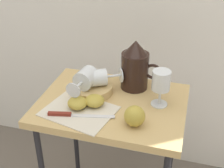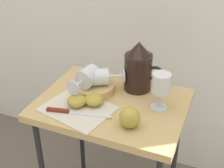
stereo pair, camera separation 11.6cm
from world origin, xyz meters
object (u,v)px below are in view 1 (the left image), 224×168
object	(u,v)px
basket_tray	(91,89)
pitcher	(135,69)
knife	(71,115)
table	(112,117)
wine_glass_upright	(161,83)
apple_half_right	(95,101)
wine_glass_tipped_far	(97,78)
apple_half_left	(77,103)
apple_whole	(135,116)
wine_glass_tipped_near	(85,79)

from	to	relation	value
basket_tray	pitcher	bearing A→B (deg)	29.22
pitcher	knife	size ratio (longest dim) A/B	0.87
pitcher	table	bearing A→B (deg)	-114.44
wine_glass_upright	apple_half_right	distance (m)	0.26
basket_tray	knife	xyz separation A→B (m)	(-0.02, -0.18, -0.01)
table	pitcher	xyz separation A→B (m)	(0.06, 0.13, 0.16)
wine_glass_tipped_far	apple_half_left	distance (m)	0.14
apple_whole	knife	bearing A→B (deg)	-176.06
wine_glass_upright	wine_glass_tipped_far	world-z (taller)	wine_glass_upright
basket_tray	wine_glass_upright	world-z (taller)	wine_glass_upright
wine_glass_tipped_near	apple_half_left	size ratio (longest dim) A/B	2.01
apple_half_right	apple_whole	size ratio (longest dim) A/B	1.00
wine_glass_tipped_near	wine_glass_tipped_far	size ratio (longest dim) A/B	0.92
wine_glass_tipped_near	apple_whole	bearing A→B (deg)	-31.25
wine_glass_tipped_far	apple_half_right	size ratio (longest dim) A/B	2.19
wine_glass_tipped_near	apple_whole	world-z (taller)	wine_glass_tipped_near
wine_glass_tipped_near	wine_glass_upright	bearing A→B (deg)	1.96
basket_tray	pitcher	distance (m)	0.20
pitcher	wine_glass_upright	world-z (taller)	pitcher
table	basket_tray	world-z (taller)	basket_tray
pitcher	wine_glass_tipped_far	bearing A→B (deg)	-148.16
pitcher	wine_glass_tipped_near	bearing A→B (deg)	-147.17
apple_half_right	basket_tray	bearing A→B (deg)	116.52
wine_glass_upright	knife	distance (m)	0.35
table	wine_glass_tipped_far	bearing A→B (deg)	147.87
basket_tray	knife	distance (m)	0.18
basket_tray	apple_whole	size ratio (longest dim) A/B	2.34
apple_half_left	knife	world-z (taller)	apple_half_left
wine_glass_upright	apple_half_left	distance (m)	0.32
wine_glass_tipped_far	knife	distance (m)	0.20
wine_glass_upright	apple_whole	distance (m)	0.17
pitcher	apple_half_left	size ratio (longest dim) A/B	2.83
apple_whole	apple_half_right	bearing A→B (deg)	157.14
basket_tray	apple_half_left	size ratio (longest dim) A/B	2.34
table	basket_tray	bearing A→B (deg)	156.71
knife	apple_half_left	bearing A→B (deg)	85.97
table	apple_half_left	distance (m)	0.17
wine_glass_upright	wine_glass_tipped_far	xyz separation A→B (m)	(-0.26, 0.02, -0.03)
wine_glass_tipped_near	knife	distance (m)	0.17
pitcher	apple_half_left	world-z (taller)	pitcher
knife	apple_half_right	bearing A→B (deg)	55.06
table	wine_glass_tipped_near	world-z (taller)	wine_glass_tipped_near
apple_half_left	apple_half_right	size ratio (longest dim) A/B	1.00
apple_half_right	knife	distance (m)	0.11
basket_tray	pitcher	size ratio (longest dim) A/B	0.83
apple_half_left	wine_glass_upright	bearing A→B (deg)	20.54
wine_glass_tipped_far	apple_whole	xyz separation A→B (m)	(0.19, -0.17, -0.03)
table	knife	bearing A→B (deg)	-130.85
table	apple_half_left	xyz separation A→B (m)	(-0.11, -0.08, 0.10)
wine_glass_tipped_far	knife	bearing A→B (deg)	-102.33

